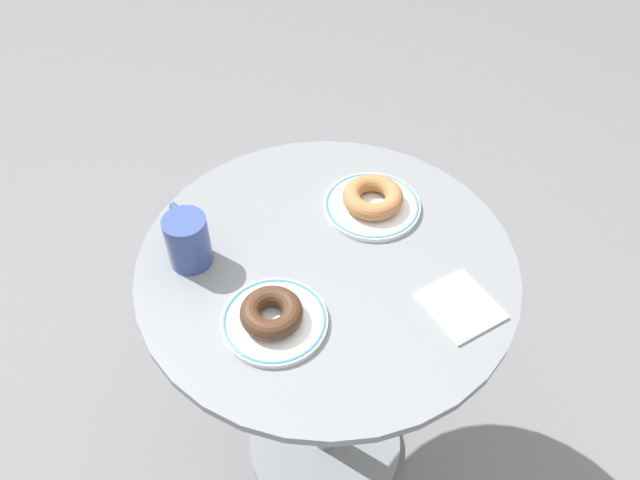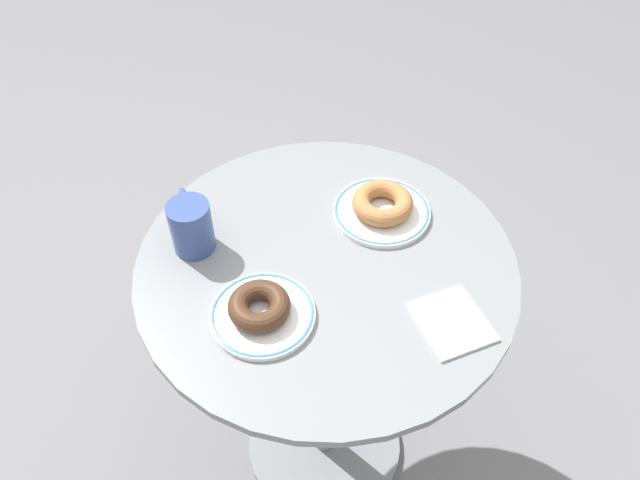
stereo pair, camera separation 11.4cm
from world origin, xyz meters
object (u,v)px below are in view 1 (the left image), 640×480
(plate_left, at_px, (275,321))
(paper_napkin, at_px, (460,306))
(donut_cinnamon, at_px, (373,197))
(cafe_table, at_px, (326,341))
(coffee_mug, at_px, (187,239))
(donut_chocolate, at_px, (271,313))
(plate_right, at_px, (372,206))

(plate_left, bearing_deg, paper_napkin, -39.39)
(donut_cinnamon, bearing_deg, plate_left, -168.29)
(cafe_table, distance_m, donut_cinnamon, 0.33)
(plate_left, distance_m, coffee_mug, 0.22)
(donut_chocolate, relative_size, donut_cinnamon, 0.89)
(cafe_table, height_order, paper_napkin, paper_napkin)
(donut_cinnamon, distance_m, coffee_mug, 0.37)
(plate_left, distance_m, plate_right, 0.33)
(donut_chocolate, height_order, donut_cinnamon, same)
(cafe_table, distance_m, paper_napkin, 0.36)
(paper_napkin, xyz_separation_m, coffee_mug, (-0.26, 0.42, 0.05))
(plate_left, bearing_deg, coffee_mug, 92.49)
(paper_napkin, bearing_deg, coffee_mug, 121.43)
(donut_chocolate, distance_m, paper_napkin, 0.32)
(plate_left, bearing_deg, cafe_table, 11.84)
(cafe_table, relative_size, plate_right, 3.98)
(cafe_table, bearing_deg, paper_napkin, -70.36)
(plate_right, relative_size, donut_cinnamon, 1.60)
(donut_cinnamon, relative_size, paper_napkin, 0.96)
(plate_right, relative_size, coffee_mug, 1.57)
(donut_chocolate, bearing_deg, plate_left, -46.79)
(cafe_table, bearing_deg, donut_cinnamon, 11.59)
(paper_napkin, bearing_deg, plate_left, 140.61)
(cafe_table, xyz_separation_m, donut_cinnamon, (0.16, 0.03, 0.29))
(plate_left, bearing_deg, plate_right, 11.71)
(donut_cinnamon, xyz_separation_m, paper_napkin, (-0.08, -0.27, -0.03))
(cafe_table, bearing_deg, plate_right, 11.59)
(plate_left, height_order, donut_cinnamon, donut_cinnamon)
(cafe_table, relative_size, coffee_mug, 6.26)
(cafe_table, relative_size, donut_chocolate, 7.16)
(donut_chocolate, height_order, coffee_mug, coffee_mug)
(cafe_table, height_order, donut_chocolate, donut_chocolate)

